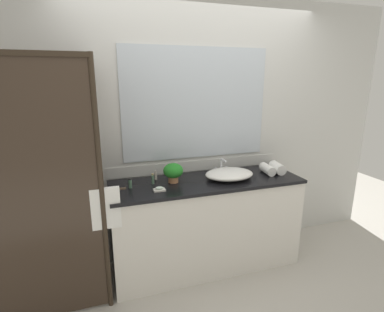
% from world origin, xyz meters
% --- Properties ---
extents(ground_plane, '(8.00, 8.00, 0.00)m').
position_xyz_m(ground_plane, '(0.00, 0.00, 0.00)').
color(ground_plane, '#B7B2A8').
extents(wall_back_with_mirror, '(4.40, 0.06, 2.60)m').
position_xyz_m(wall_back_with_mirror, '(0.00, 0.34, 1.31)').
color(wall_back_with_mirror, silver).
rests_on(wall_back_with_mirror, ground_plane).
extents(vanity_cabinet, '(1.80, 0.58, 0.90)m').
position_xyz_m(vanity_cabinet, '(0.00, 0.01, 0.45)').
color(vanity_cabinet, silver).
rests_on(vanity_cabinet, ground_plane).
extents(shower_enclosure, '(1.20, 0.59, 2.00)m').
position_xyz_m(shower_enclosure, '(-1.27, -0.19, 1.02)').
color(shower_enclosure, '#2D2319').
rests_on(shower_enclosure, ground_plane).
extents(sink_basin, '(0.47, 0.35, 0.09)m').
position_xyz_m(sink_basin, '(0.22, -0.01, 0.94)').
color(sink_basin, white).
rests_on(sink_basin, vanity_cabinet).
extents(faucet, '(0.17, 0.13, 0.16)m').
position_xyz_m(faucet, '(0.22, 0.17, 0.95)').
color(faucet, silver).
rests_on(faucet, vanity_cabinet).
extents(potted_plant, '(0.18, 0.18, 0.18)m').
position_xyz_m(potted_plant, '(-0.31, 0.05, 1.00)').
color(potted_plant, '#B77A51').
rests_on(potted_plant, vanity_cabinet).
extents(soap_dish, '(0.10, 0.07, 0.04)m').
position_xyz_m(soap_dish, '(-0.48, -0.11, 0.91)').
color(soap_dish, silver).
rests_on(soap_dish, vanity_cabinet).
extents(amenity_bottle_body_wash, '(0.03, 0.03, 0.08)m').
position_xyz_m(amenity_bottle_body_wash, '(-0.71, 0.03, 0.94)').
color(amenity_bottle_body_wash, '#4C7056').
rests_on(amenity_bottle_body_wash, vanity_cabinet).
extents(amenity_bottle_shampoo, '(0.03, 0.03, 0.10)m').
position_xyz_m(amenity_bottle_shampoo, '(-0.50, 0.07, 0.95)').
color(amenity_bottle_shampoo, '#4C7056').
rests_on(amenity_bottle_shampoo, vanity_cabinet).
extents(amenity_bottle_conditioner, '(0.02, 0.02, 0.09)m').
position_xyz_m(amenity_bottle_conditioner, '(-0.45, 0.17, 0.94)').
color(amenity_bottle_conditioner, silver).
rests_on(amenity_bottle_conditioner, vanity_cabinet).
extents(rolled_towel_near_edge, '(0.13, 0.22, 0.10)m').
position_xyz_m(rolled_towel_near_edge, '(0.76, -0.00, 0.95)').
color(rolled_towel_near_edge, white).
rests_on(rolled_towel_near_edge, vanity_cabinet).
extents(rolled_towel_middle, '(0.11, 0.22, 0.09)m').
position_xyz_m(rolled_towel_middle, '(0.65, 0.01, 0.95)').
color(rolled_towel_middle, white).
rests_on(rolled_towel_middle, vanity_cabinet).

